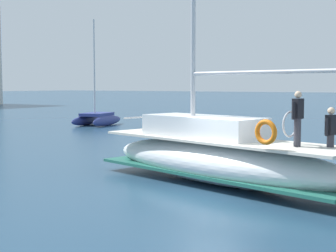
{
  "coord_description": "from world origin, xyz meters",
  "views": [
    {
      "loc": [
        -12.88,
        -6.93,
        3.22
      ],
      "look_at": [
        1.5,
        2.44,
        1.8
      ],
      "focal_mm": 53.2,
      "sensor_mm": 36.0,
      "label": 1
    }
  ],
  "objects": [
    {
      "name": "ground_plane",
      "position": [
        0.0,
        0.0,
        0.0
      ],
      "size": [
        400.0,
        400.0,
        0.0
      ],
      "primitive_type": "plane",
      "color": "navy"
    },
    {
      "name": "main_sailboat",
      "position": [
        1.52,
        0.51,
        0.91
      ],
      "size": [
        4.56,
        9.89,
        13.44
      ],
      "color": "silver",
      "rests_on": "ground"
    },
    {
      "name": "moored_sloop_far",
      "position": [
        17.13,
        19.38,
        0.6
      ],
      "size": [
        5.26,
        3.43,
        8.31
      ],
      "color": "navy",
      "rests_on": "ground"
    },
    {
      "name": "mooring_buoy",
      "position": [
        10.14,
        1.93,
        0.19
      ],
      "size": [
        0.63,
        0.63,
        0.91
      ],
      "color": "#EA4C19",
      "rests_on": "ground"
    }
  ]
}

